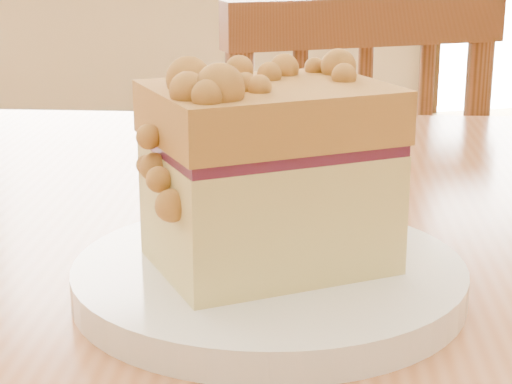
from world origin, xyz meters
TOP-DOWN VIEW (x-y plane):
  - cafe_table_main at (-0.02, 0.18)m, footprint 1.23×1.01m
  - cafe_chair_main at (0.11, 0.75)m, footprint 0.43×0.43m
  - plate at (-0.15, 0.05)m, footprint 0.22×0.22m
  - cake_slice at (-0.15, 0.05)m, footprint 0.15×0.11m

SIDE VIEW (x-z plane):
  - cafe_chair_main at x=0.11m, z-range 0.00..0.89m
  - cafe_table_main at x=-0.02m, z-range 0.26..1.01m
  - plate at x=-0.15m, z-range 0.75..0.77m
  - cake_slice at x=-0.15m, z-range 0.76..0.88m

